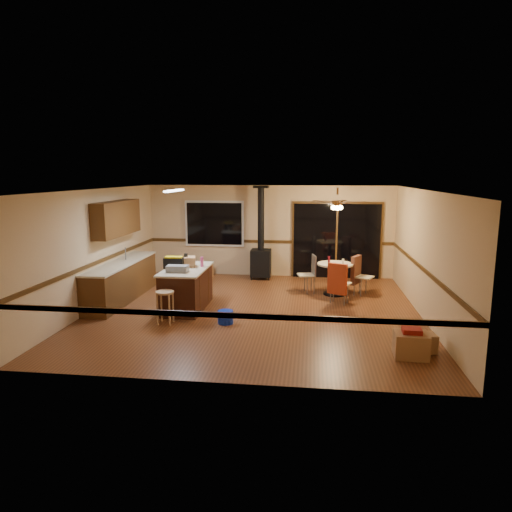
% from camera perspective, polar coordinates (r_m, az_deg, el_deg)
% --- Properties ---
extents(floor, '(7.00, 7.00, 0.00)m').
position_cam_1_polar(floor, '(9.96, -0.21, -6.83)').
color(floor, brown).
rests_on(floor, ground).
extents(ceiling, '(7.00, 7.00, 0.00)m').
position_cam_1_polar(ceiling, '(9.52, -0.22, 8.29)').
color(ceiling, silver).
rests_on(ceiling, ground).
extents(wall_back, '(7.00, 0.00, 7.00)m').
position_cam_1_polar(wall_back, '(13.10, 1.71, 3.13)').
color(wall_back, tan).
rests_on(wall_back, ground).
extents(wall_front, '(7.00, 0.00, 7.00)m').
position_cam_1_polar(wall_front, '(6.28, -4.24, -4.81)').
color(wall_front, tan).
rests_on(wall_front, ground).
extents(wall_left, '(0.00, 7.00, 7.00)m').
position_cam_1_polar(wall_left, '(10.67, -19.21, 0.92)').
color(wall_left, tan).
rests_on(wall_left, ground).
extents(wall_right, '(0.00, 7.00, 7.00)m').
position_cam_1_polar(wall_right, '(9.86, 20.41, 0.11)').
color(wall_right, tan).
rests_on(wall_right, ground).
extents(chair_rail, '(7.00, 7.00, 0.08)m').
position_cam_1_polar(chair_rail, '(9.71, -0.22, -1.18)').
color(chair_rail, '#442B11').
rests_on(chair_rail, ground).
extents(window, '(1.72, 0.10, 1.32)m').
position_cam_1_polar(window, '(13.27, -5.22, 4.05)').
color(window, black).
rests_on(window, ground).
extents(sliding_door, '(2.52, 0.10, 2.10)m').
position_cam_1_polar(sliding_door, '(13.05, 10.02, 1.84)').
color(sliding_door, black).
rests_on(sliding_door, ground).
extents(lower_cabinets, '(0.60, 3.00, 0.86)m').
position_cam_1_polar(lower_cabinets, '(11.16, -16.44, -3.10)').
color(lower_cabinets, '#4E2E13').
rests_on(lower_cabinets, ground).
extents(countertop, '(0.64, 3.04, 0.04)m').
position_cam_1_polar(countertop, '(11.06, -16.55, -0.83)').
color(countertop, beige).
rests_on(countertop, lower_cabinets).
extents(upper_cabinets, '(0.35, 2.00, 0.80)m').
position_cam_1_polar(upper_cabinets, '(11.15, -17.00, 4.53)').
color(upper_cabinets, '#4E2E13').
rests_on(upper_cabinets, ground).
extents(kitchen_island, '(0.88, 1.68, 0.90)m').
position_cam_1_polar(kitchen_island, '(10.13, -8.68, -4.00)').
color(kitchen_island, black).
rests_on(kitchen_island, ground).
extents(wood_stove, '(0.55, 0.50, 2.52)m').
position_cam_1_polar(wood_stove, '(12.76, 0.61, 0.35)').
color(wood_stove, black).
rests_on(wood_stove, ground).
extents(ceiling_fan, '(0.24, 0.24, 0.55)m').
position_cam_1_polar(ceiling_fan, '(11.04, 10.11, 6.40)').
color(ceiling_fan, brown).
rests_on(ceiling_fan, ceiling).
extents(fluorescent_strip, '(0.10, 1.20, 0.04)m').
position_cam_1_polar(fluorescent_strip, '(10.20, -10.19, 8.04)').
color(fluorescent_strip, white).
rests_on(fluorescent_strip, ceiling).
extents(toolbox_grey, '(0.45, 0.25, 0.14)m').
position_cam_1_polar(toolbox_grey, '(9.67, -9.78, -1.58)').
color(toolbox_grey, slate).
rests_on(toolbox_grey, kitchen_island).
extents(toolbox_black, '(0.42, 0.23, 0.23)m').
position_cam_1_polar(toolbox_black, '(10.05, -10.23, -0.87)').
color(toolbox_black, black).
rests_on(toolbox_black, kitchen_island).
extents(toolbox_yellow_lid, '(0.37, 0.20, 0.03)m').
position_cam_1_polar(toolbox_yellow_lid, '(10.03, -10.25, -0.15)').
color(toolbox_yellow_lid, gold).
rests_on(toolbox_yellow_lid, toolbox_black).
extents(box_on_island, '(0.31, 0.38, 0.22)m').
position_cam_1_polar(box_on_island, '(10.17, -8.28, -0.71)').
color(box_on_island, '#996C44').
rests_on(box_on_island, kitchen_island).
extents(bottle_dark, '(0.11, 0.11, 0.30)m').
position_cam_1_polar(bottle_dark, '(10.17, -8.75, -0.51)').
color(bottle_dark, black).
rests_on(bottle_dark, kitchen_island).
extents(bottle_pink, '(0.09, 0.09, 0.22)m').
position_cam_1_polar(bottle_pink, '(10.12, -6.78, -0.73)').
color(bottle_pink, '#D84C8C').
rests_on(bottle_pink, kitchen_island).
extents(bottle_white, '(0.06, 0.06, 0.19)m').
position_cam_1_polar(bottle_white, '(10.50, -9.28, -0.49)').
color(bottle_white, white).
rests_on(bottle_white, kitchen_island).
extents(bar_stool, '(0.41, 0.41, 0.66)m').
position_cam_1_polar(bar_stool, '(9.22, -11.27, -6.32)').
color(bar_stool, tan).
rests_on(bar_stool, floor).
extents(blue_bucket, '(0.35, 0.35, 0.26)m').
position_cam_1_polar(blue_bucket, '(9.13, -3.84, -7.62)').
color(blue_bucket, '#0C28B1').
rests_on(blue_bucket, floor).
extents(dining_table, '(0.87, 0.87, 0.78)m').
position_cam_1_polar(dining_table, '(11.28, 9.85, -2.16)').
color(dining_table, black).
rests_on(dining_table, ground).
extents(glass_red, '(0.06, 0.06, 0.15)m').
position_cam_1_polar(glass_red, '(11.31, 9.11, -0.42)').
color(glass_red, '#590C14').
rests_on(glass_red, dining_table).
extents(glass_cream, '(0.07, 0.07, 0.13)m').
position_cam_1_polar(glass_cream, '(11.18, 10.83, -0.67)').
color(glass_cream, beige).
rests_on(glass_cream, dining_table).
extents(chair_left, '(0.48, 0.48, 0.51)m').
position_cam_1_polar(chair_left, '(11.37, 6.82, -1.68)').
color(chair_left, '#BAB08A').
rests_on(chair_left, ground).
extents(chair_near, '(0.58, 0.60, 0.70)m').
position_cam_1_polar(chair_near, '(10.42, 10.19, -2.82)').
color(chair_near, '#BAB08A').
rests_on(chair_near, ground).
extents(chair_right, '(0.60, 0.58, 0.70)m').
position_cam_1_polar(chair_right, '(11.44, 12.52, -1.74)').
color(chair_right, '#BAB08A').
rests_on(chair_right, ground).
extents(box_under_window, '(0.58, 0.50, 0.40)m').
position_cam_1_polar(box_under_window, '(13.18, -6.68, -1.75)').
color(box_under_window, '#996C44').
rests_on(box_under_window, floor).
extents(box_corner_a, '(0.55, 0.47, 0.40)m').
position_cam_1_polar(box_corner_a, '(7.91, 18.80, -10.47)').
color(box_corner_a, '#996C44').
rests_on(box_corner_a, floor).
extents(box_corner_b, '(0.41, 0.36, 0.30)m').
position_cam_1_polar(box_corner_b, '(8.24, 20.24, -10.10)').
color(box_corner_b, '#996C44').
rests_on(box_corner_b, floor).
extents(box_small_red, '(0.31, 0.26, 0.08)m').
position_cam_1_polar(box_small_red, '(7.83, 18.90, -8.82)').
color(box_small_red, maroon).
rests_on(box_small_red, box_corner_a).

